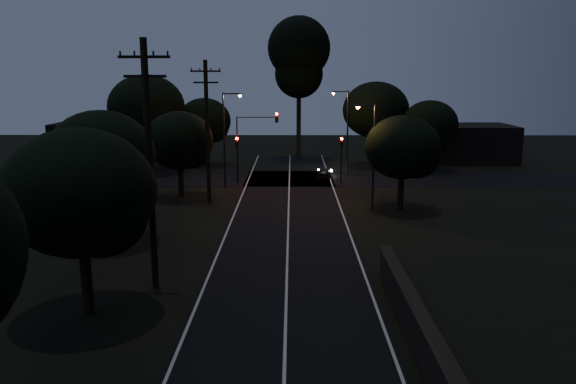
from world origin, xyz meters
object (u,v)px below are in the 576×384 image
object	(u,v)px
streetlight_a	(226,133)
streetlight_c	(371,149)
utility_pole_mid	(149,162)
car	(324,173)
signal_mast	(256,134)
signal_left	(237,151)
signal_right	(341,151)
streetlight_b	(346,127)
tall_pine	(299,56)
utility_pole_far	(207,130)

from	to	relation	value
streetlight_a	streetlight_c	bearing A→B (deg)	-35.69
utility_pole_mid	car	xyz separation A→B (m)	(9.20, 26.86, -5.21)
car	signal_mast	bearing A→B (deg)	23.84
signal_left	signal_right	bearing A→B (deg)	0.00
signal_left	signal_mast	distance (m)	2.26
signal_mast	streetlight_b	size ratio (longest dim) A/B	0.78
tall_pine	streetlight_a	distance (m)	19.36
streetlight_c	signal_mast	bearing A→B (deg)	131.19
streetlight_a	tall_pine	bearing A→B (deg)	69.64
utility_pole_far	signal_mast	xyz separation A→B (m)	(3.09, 7.99, -1.15)
signal_mast	streetlight_c	world-z (taller)	streetlight_c
streetlight_c	car	xyz separation A→B (m)	(-2.63, 11.86, -3.82)
utility_pole_mid	signal_right	bearing A→B (deg)	67.01
signal_mast	streetlight_c	bearing A→B (deg)	-48.81
streetlight_b	tall_pine	bearing A→B (deg)	111.38
utility_pole_mid	streetlight_c	xyz separation A→B (m)	(11.83, 15.00, -1.39)
signal_mast	streetlight_c	distance (m)	13.28
utility_pole_far	signal_right	world-z (taller)	utility_pole_far
tall_pine	streetlight_a	xyz separation A→B (m)	(-6.31, -17.00, -6.79)
tall_pine	signal_left	distance (m)	18.18
streetlight_c	streetlight_a	bearing A→B (deg)	144.31
signal_left	car	bearing A→B (deg)	13.50
signal_right	streetlight_c	bearing A→B (deg)	-82.98
signal_mast	streetlight_b	world-z (taller)	streetlight_b
car	streetlight_c	bearing A→B (deg)	109.34
utility_pole_mid	utility_pole_far	distance (m)	17.00
utility_pole_mid	signal_mast	distance (m)	25.22
tall_pine	signal_left	bearing A→B (deg)	-110.46
utility_pole_mid	streetlight_a	xyz separation A→B (m)	(0.69, 23.00, -1.10)
streetlight_c	streetlight_b	bearing A→B (deg)	92.14
signal_right	streetlight_b	world-z (taller)	streetlight_b
utility_pole_mid	signal_mast	size ratio (longest dim) A/B	1.76
streetlight_a	utility_pole_mid	bearing A→B (deg)	-91.73
signal_left	streetlight_b	xyz separation A→B (m)	(9.91, 4.01, 1.80)
utility_pole_far	signal_left	world-z (taller)	utility_pole_far
tall_pine	signal_right	world-z (taller)	tall_pine
streetlight_b	car	bearing A→B (deg)	-134.56
streetlight_a	streetlight_c	distance (m)	13.72
utility_pole_mid	signal_mast	bearing A→B (deg)	82.96
signal_right	streetlight_c	size ratio (longest dim) A/B	0.55
utility_pole_mid	signal_left	bearing A→B (deg)	86.79
signal_right	streetlight_a	world-z (taller)	streetlight_a
utility_pole_far	streetlight_b	xyz separation A→B (m)	(11.31, 12.00, -0.85)
utility_pole_far	car	world-z (taller)	utility_pole_far
tall_pine	signal_left	size ratio (longest dim) A/B	3.86
streetlight_a	streetlight_c	xyz separation A→B (m)	(11.14, -8.00, -0.29)
signal_mast	streetlight_c	size ratio (longest dim) A/B	0.83
streetlight_b	utility_pole_mid	bearing A→B (deg)	-111.30
utility_pole_far	signal_left	distance (m)	8.53
signal_left	signal_mast	xyz separation A→B (m)	(1.69, 0.00, 1.50)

